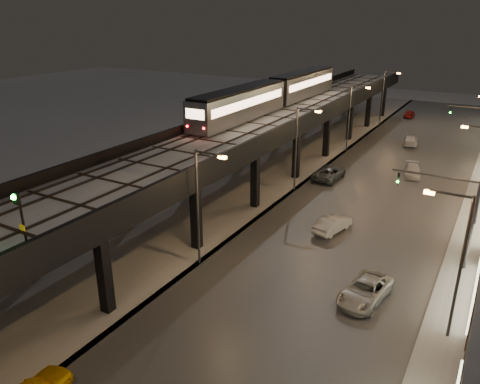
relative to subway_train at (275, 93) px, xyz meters
The scene contains 21 objects.
ground 43.53m from the subway_train, 78.52° to the right, with size 220.00×220.00×0.00m, color silver.
road_surface 19.30m from the subway_train, 23.24° to the right, with size 17.00×120.00×0.06m, color #46474D.
under_viaduct_pavement 11.08m from the subway_train, 70.00° to the right, with size 11.00×120.00×0.06m, color #9FA1A8.
elevated_viaduct 10.69m from the subway_train, 76.00° to the right, with size 9.00×100.00×6.30m.
viaduct_trackbed 10.40m from the subway_train, 75.88° to the right, with size 8.40×100.00×0.32m.
viaduct_parapet_streetside 12.11m from the subway_train, 55.24° to the right, with size 0.30×100.00×1.10m, color black.
viaduct_parapet_far 10.16m from the subway_train, 100.62° to the right, with size 0.30×100.00×1.10m, color black.
streetlight_left_1 30.14m from the subway_train, 74.38° to the right, with size 2.57×0.28×9.00m.
streetlight_right_1 38.47m from the subway_train, 48.85° to the right, with size 2.56×0.28×9.00m.
streetlight_left_2 13.90m from the subway_train, 53.40° to the right, with size 2.57×0.28×9.00m.
streetlight_left_3 11.22m from the subway_train, 41.45° to the left, with size 2.57×0.28×9.00m.
streetlight_left_4 26.58m from the subway_train, 72.19° to the left, with size 2.57×0.28×9.00m.
traffic_light_rig_a 31.66m from the subway_train, 39.24° to the right, with size 6.10×0.34×7.00m.
subway_train is the anchor object (origin of this frame).
rail_signal 42.34m from the subway_train, 81.30° to the right, with size 0.38×0.44×3.26m.
car_near_white 24.93m from the subway_train, 51.47° to the right, with size 1.49×4.28×1.41m, color silver.
car_mid_silver 13.57m from the subway_train, 29.37° to the right, with size 2.52×5.47×1.52m, color #515861.
car_mid_dark 22.18m from the subway_train, 44.35° to the left, with size 1.90×4.68×1.36m, color silver.
car_far_white 36.67m from the subway_train, 72.31° to the left, with size 1.57×3.91×1.33m, color maroon.
car_onc_dark 34.97m from the subway_train, 53.76° to the right, with size 2.35×5.10×1.42m, color #A6A7AC.
car_onc_white 19.47m from the subway_train, ahead, with size 1.75×4.30×1.25m, color silver.
Camera 1 is at (17.65, -12.78, 17.95)m, focal length 35.00 mm.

